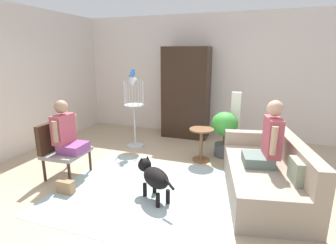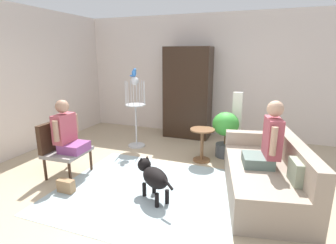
% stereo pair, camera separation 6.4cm
% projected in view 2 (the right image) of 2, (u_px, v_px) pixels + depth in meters
% --- Properties ---
extents(ground_plane, '(7.44, 7.44, 0.00)m').
position_uv_depth(ground_plane, '(162.00, 186.00, 3.98)').
color(ground_plane, tan).
extents(back_wall, '(6.80, 0.12, 2.85)m').
position_uv_depth(back_wall, '(208.00, 76.00, 6.34)').
color(back_wall, silver).
rests_on(back_wall, ground).
extents(left_wall, '(0.12, 6.47, 2.85)m').
position_uv_depth(left_wall, '(12.00, 82.00, 4.96)').
color(left_wall, silver).
rests_on(left_wall, ground).
extents(area_rug, '(2.58, 2.27, 0.01)m').
position_uv_depth(area_rug, '(148.00, 191.00, 3.83)').
color(area_rug, '#9EB2B7').
rests_on(area_rug, ground).
extents(couch, '(1.31, 2.06, 0.80)m').
position_uv_depth(couch, '(266.00, 175.00, 3.68)').
color(couch, gray).
rests_on(couch, ground).
extents(armchair, '(0.59, 0.68, 0.89)m').
position_uv_depth(armchair, '(61.00, 145.00, 4.27)').
color(armchair, '#382316').
rests_on(armchair, ground).
extents(person_on_couch, '(0.52, 0.55, 0.90)m').
position_uv_depth(person_on_couch, '(268.00, 141.00, 3.52)').
color(person_on_couch, slate).
extents(person_on_armchair, '(0.45, 0.55, 0.83)m').
position_uv_depth(person_on_armchair, '(67.00, 131.00, 4.16)').
color(person_on_armchair, '#88417D').
extents(round_end_table, '(0.45, 0.45, 0.62)m').
position_uv_depth(round_end_table, '(202.00, 142.00, 4.84)').
color(round_end_table, brown).
rests_on(round_end_table, ground).
extents(dog, '(0.68, 0.52, 0.53)m').
position_uv_depth(dog, '(153.00, 176.00, 3.57)').
color(dog, black).
rests_on(dog, ground).
extents(bird_cage_stand, '(0.42, 0.42, 1.49)m').
position_uv_depth(bird_cage_stand, '(136.00, 110.00, 5.52)').
color(bird_cage_stand, silver).
rests_on(bird_cage_stand, ground).
extents(parrot, '(0.17, 0.10, 0.17)m').
position_uv_depth(parrot, '(134.00, 73.00, 5.33)').
color(parrot, blue).
rests_on(parrot, bird_cage_stand).
extents(potted_plant, '(0.50, 0.50, 0.88)m').
position_uv_depth(potted_plant, '(225.00, 130.00, 5.01)').
color(potted_plant, '#4C5156').
rests_on(potted_plant, ground).
extents(column_lamp, '(0.20, 0.20, 1.22)m').
position_uv_depth(column_lamp, '(237.00, 123.00, 5.26)').
color(column_lamp, '#4C4742').
rests_on(column_lamp, ground).
extents(armoire_cabinet, '(1.06, 0.56, 2.10)m').
position_uv_depth(armoire_cabinet, '(188.00, 93.00, 6.19)').
color(armoire_cabinet, black).
rests_on(armoire_cabinet, ground).
extents(handbag, '(0.25, 0.12, 0.19)m').
position_uv_depth(handbag, '(66.00, 186.00, 3.79)').
color(handbag, '#99724C').
rests_on(handbag, ground).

